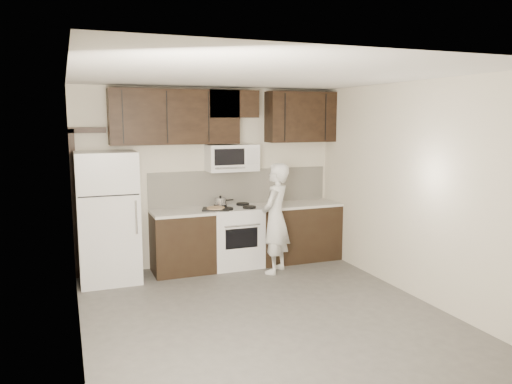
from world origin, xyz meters
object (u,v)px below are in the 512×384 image
person (275,218)px  stove (235,236)px  microwave (232,158)px  refrigerator (108,217)px

person → stove: bearing=-94.8°
microwave → stove: bearing=-89.9°
microwave → refrigerator: microwave is taller
microwave → refrigerator: bearing=-174.9°
stove → microwave: microwave is taller
stove → person: person is taller
stove → person: size_ratio=0.58×
refrigerator → microwave: bearing=5.1°
microwave → person: (0.45, -0.63, -0.85)m
refrigerator → person: 2.35m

